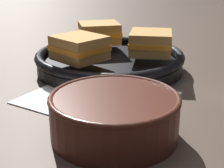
{
  "coord_description": "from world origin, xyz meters",
  "views": [
    {
      "loc": [
        0.29,
        -0.44,
        0.23
      ],
      "look_at": [
        0.01,
        0.01,
        0.03
      ],
      "focal_mm": 55.0,
      "sensor_mm": 36.0,
      "label": 1
    }
  ],
  "objects_px": {
    "spoon": "(118,99)",
    "sandwich_near_left": "(150,43)",
    "sandwich_near_right": "(99,33)",
    "sandwich_far_left": "(79,48)",
    "soup_bowl": "(114,113)",
    "skillet": "(110,60)"
  },
  "relations": [
    {
      "from": "skillet",
      "to": "sandwich_far_left",
      "type": "xyz_separation_m",
      "value": [
        -0.02,
        -0.08,
        0.04
      ]
    },
    {
      "from": "spoon",
      "to": "sandwich_near_left",
      "type": "distance_m",
      "value": 0.19
    },
    {
      "from": "spoon",
      "to": "sandwich_near_right",
      "type": "relative_size",
      "value": 1.14
    },
    {
      "from": "spoon",
      "to": "sandwich_near_left",
      "type": "relative_size",
      "value": 1.22
    },
    {
      "from": "sandwich_near_right",
      "to": "spoon",
      "type": "bearing_deg",
      "value": -49.87
    },
    {
      "from": "spoon",
      "to": "soup_bowl",
      "type": "bearing_deg",
      "value": -39.58
    },
    {
      "from": "soup_bowl",
      "to": "skillet",
      "type": "xyz_separation_m",
      "value": [
        -0.16,
        0.25,
        -0.01
      ]
    },
    {
      "from": "sandwich_near_left",
      "to": "sandwich_far_left",
      "type": "xyz_separation_m",
      "value": [
        -0.1,
        -0.11,
        0.0
      ]
    },
    {
      "from": "soup_bowl",
      "to": "sandwich_far_left",
      "type": "relative_size",
      "value": 1.61
    },
    {
      "from": "sandwich_near_right",
      "to": "sandwich_far_left",
      "type": "distance_m",
      "value": 0.15
    },
    {
      "from": "soup_bowl",
      "to": "spoon",
      "type": "relative_size",
      "value": 1.22
    },
    {
      "from": "skillet",
      "to": "sandwich_near_right",
      "type": "height_order",
      "value": "sandwich_near_right"
    },
    {
      "from": "soup_bowl",
      "to": "sandwich_near_right",
      "type": "xyz_separation_m",
      "value": [
        -0.23,
        0.3,
        0.03
      ]
    },
    {
      "from": "sandwich_near_left",
      "to": "sandwich_near_right",
      "type": "bearing_deg",
      "value": 168.72
    },
    {
      "from": "sandwich_far_left",
      "to": "spoon",
      "type": "bearing_deg",
      "value": -27.48
    },
    {
      "from": "sandwich_near_right",
      "to": "sandwich_far_left",
      "type": "height_order",
      "value": "same"
    },
    {
      "from": "sandwich_near_right",
      "to": "soup_bowl",
      "type": "bearing_deg",
      "value": -53.32
    },
    {
      "from": "soup_bowl",
      "to": "sandwich_far_left",
      "type": "bearing_deg",
      "value": 137.61
    },
    {
      "from": "skillet",
      "to": "sandwich_near_left",
      "type": "distance_m",
      "value": 0.1
    },
    {
      "from": "sandwich_far_left",
      "to": "soup_bowl",
      "type": "bearing_deg",
      "value": -42.39
    },
    {
      "from": "spoon",
      "to": "sandwich_near_left",
      "type": "bearing_deg",
      "value": 121.27
    },
    {
      "from": "soup_bowl",
      "to": "sandwich_near_left",
      "type": "xyz_separation_m",
      "value": [
        -0.08,
        0.27,
        0.03
      ]
    }
  ]
}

